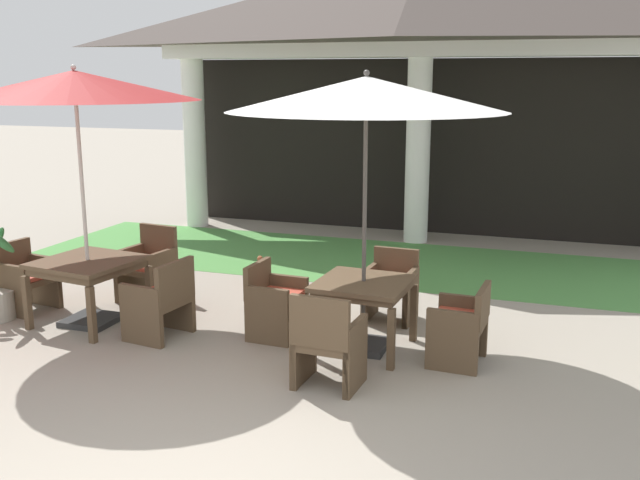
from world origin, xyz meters
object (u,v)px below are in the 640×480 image
Objects in this scene: patio_table_near_foreground at (364,290)px; patio_umbrella_near_foreground at (366,96)px; patio_chair_near_foreground_east at (461,325)px; patio_table_mid_left at (88,268)px; patio_chair_mid_left_north at (148,267)px; terracotta_urn at (260,273)px; patio_chair_near_foreground_west at (274,301)px; patio_umbrella_mid_left at (75,88)px; patio_chair_mid_left_east at (161,301)px; patio_chair_near_foreground_south at (327,344)px; patio_chair_mid_left_west at (26,279)px; patio_chair_near_foreground_north at (391,287)px.

patio_umbrella_near_foreground reaches higher than patio_table_near_foreground.
patio_table_near_foreground is 1.21× the size of patio_chair_near_foreground_east.
patio_table_near_foreground is at bearing 4.26° from patio_table_mid_left.
patio_chair_mid_left_north is at bearing 81.36° from patio_chair_near_foreground_east.
terracotta_urn is at bearing 61.12° from patio_chair_near_foreground_east.
patio_table_mid_left is (-2.17, -0.29, 0.26)m from patio_chair_near_foreground_west.
patio_table_near_foreground is 1.05m from patio_chair_near_foreground_west.
patio_chair_mid_left_north is at bearing 82.28° from patio_table_mid_left.
patio_umbrella_mid_left is 2.48m from patio_chair_mid_left_east.
patio_chair_mid_left_north reaches higher than patio_chair_near_foreground_west.
patio_umbrella_near_foreground is 3.12× the size of patio_chair_near_foreground_south.
patio_table_near_foreground is 1.05× the size of patio_chair_mid_left_north.
terracotta_urn is at bearing 137.59° from patio_chair_mid_left_west.
patio_umbrella_mid_left reaches higher than patio_chair_near_foreground_north.
patio_chair_near_foreground_west is 1.98m from terracotta_urn.
patio_chair_near_foreground_east is (1.02, -0.05, -2.21)m from patio_umbrella_near_foreground.
patio_chair_near_foreground_east is at bearing -31.80° from terracotta_urn.
patio_table_mid_left is 1.06m from patio_chair_mid_left_west.
patio_chair_mid_left_west is (-2.03, 0.28, -0.01)m from patio_chair_mid_left_east.
patio_umbrella_near_foreground reaches higher than patio_chair_near_foreground_north.
patio_umbrella_mid_left reaches higher than patio_chair_mid_left_east.
patio_table_mid_left is 0.40× the size of patio_umbrella_mid_left.
patio_chair_mid_left_west is at bearing -140.13° from terracotta_urn.
patio_chair_near_foreground_east is 0.92× the size of patio_chair_mid_left_east.
patio_chair_near_foreground_south is 1.12× the size of patio_chair_near_foreground_north.
patio_umbrella_near_foreground is 3.50× the size of patio_chair_near_foreground_west.
patio_umbrella_near_foreground reaches higher than patio_chair_mid_left_north.
patio_chair_near_foreground_west is at bearing 168.02° from patio_chair_mid_left_north.
patio_umbrella_mid_left is at bearing 90.00° from patio_chair_mid_left_north.
patio_table_near_foreground is 2.22m from patio_chair_mid_left_east.
patio_umbrella_near_foreground reaches higher than patio_chair_mid_left_west.
patio_chair_near_foreground_east is at bearing 2.53° from patio_umbrella_mid_left.
patio_chair_mid_left_west is 1.45m from patio_chair_mid_left_north.
patio_chair_mid_left_north reaches higher than patio_chair_near_foreground_east.
patio_chair_near_foreground_east is (0.97, -1.07, -0.00)m from patio_chair_near_foreground_north.
patio_chair_mid_left_east is at bearing 134.97° from patio_chair_mid_left_north.
patio_chair_near_foreground_north is 1.92× the size of terracotta_urn.
patio_chair_near_foreground_south is (-0.05, -1.02, -0.22)m from patio_table_near_foreground.
patio_chair_mid_left_east reaches higher than patio_chair_near_foreground_west.
patio_umbrella_near_foreground is at bearing -72.47° from patio_chair_mid_left_east.
patio_table_near_foreground is at bearing -42.55° from terracotta_urn.
patio_chair_mid_left_west is at bearing -178.63° from patio_table_near_foreground.
patio_umbrella_mid_left reaches higher than patio_chair_near_foreground_west.
patio_table_mid_left is (-3.19, -0.24, 0.02)m from patio_table_near_foreground.
patio_chair_mid_left_north is at bearing 82.28° from patio_umbrella_mid_left.
patio_umbrella_mid_left is at bearing 90.00° from patio_chair_mid_left_east.
patio_table_mid_left is 1.32× the size of patio_chair_mid_left_east.
patio_chair_mid_left_north is (-2.03, 0.73, 0.02)m from patio_chair_near_foreground_west.
patio_chair_near_foreground_west is at bearing 7.59° from patio_table_mid_left.
patio_chair_near_foreground_south is 2.15× the size of terracotta_urn.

